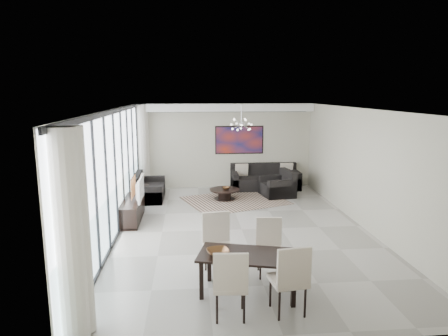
{
  "coord_description": "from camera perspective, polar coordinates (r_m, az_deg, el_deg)",
  "views": [
    {
      "loc": [
        -1.25,
        -9.17,
        3.29
      ],
      "look_at": [
        -0.3,
        1.45,
        1.25
      ],
      "focal_mm": 32.0,
      "sensor_mm": 36.0,
      "label": 1
    }
  ],
  "objects": [
    {
      "name": "rug",
      "position": [
        12.3,
        1.57,
        -4.66
      ],
      "size": [
        3.44,
        3.05,
        0.01
      ],
      "primitive_type": "cube",
      "rotation": [
        0.0,
        0.0,
        0.35
      ],
      "color": "black",
      "rests_on": "floor"
    },
    {
      "name": "soffit",
      "position": [
        13.54,
        0.21,
        8.63
      ],
      "size": [
        5.98,
        0.4,
        0.26
      ],
      "primitive_type": "cube",
      "color": "white",
      "rests_on": "room_shell"
    },
    {
      "name": "dining_chair_sw",
      "position": [
        5.96,
        0.92,
        -15.75
      ],
      "size": [
        0.53,
        0.53,
        1.08
      ],
      "color": "beige",
      "rests_on": "floor"
    },
    {
      "name": "side_table",
      "position": [
        12.24,
        -11.52,
        -3.23
      ],
      "size": [
        0.39,
        0.39,
        0.54
      ],
      "color": "black",
      "rests_on": "floor"
    },
    {
      "name": "loveseat",
      "position": [
        12.66,
        -10.83,
        -3.18
      ],
      "size": [
        0.89,
        1.59,
        0.79
      ],
      "color": "black",
      "rests_on": "floor"
    },
    {
      "name": "painting",
      "position": [
        13.85,
        2.21,
        4.02
      ],
      "size": [
        1.68,
        0.04,
        0.98
      ],
      "primitive_type": "cube",
      "color": "#AA2D17",
      "rests_on": "room_shell"
    },
    {
      "name": "dining_chair_ne",
      "position": [
        7.46,
        6.49,
        -10.48
      ],
      "size": [
        0.51,
        0.51,
        1.03
      ],
      "color": "beige",
      "rests_on": "floor"
    },
    {
      "name": "tv_console",
      "position": [
        10.69,
        -13.06,
        -5.88
      ],
      "size": [
        0.49,
        1.73,
        0.54
      ],
      "primitive_type": "cube",
      "color": "black",
      "rests_on": "floor"
    },
    {
      "name": "television",
      "position": [
        10.5,
        -12.35,
        -3.03
      ],
      "size": [
        0.13,
        0.98,
        0.57
      ],
      "primitive_type": "imported",
      "rotation": [
        0.0,
        0.0,
        1.57
      ],
      "color": "gray",
      "rests_on": "tv_console"
    },
    {
      "name": "armchair",
      "position": [
        12.91,
        7.78,
        -2.74
      ],
      "size": [
        1.09,
        1.14,
        0.83
      ],
      "color": "black",
      "rests_on": "floor"
    },
    {
      "name": "bowl_coffee",
      "position": [
        12.36,
        0.27,
        -2.88
      ],
      "size": [
        0.26,
        0.26,
        0.07
      ],
      "primitive_type": "imported",
      "rotation": [
        0.0,
        0.0,
        0.14
      ],
      "color": "brown",
      "rests_on": "coffee_table"
    },
    {
      "name": "bowl_dining",
      "position": [
        6.63,
        -0.87,
        -11.93
      ],
      "size": [
        0.42,
        0.42,
        0.09
      ],
      "primitive_type": "imported",
      "rotation": [
        0.0,
        0.0,
        0.17
      ],
      "color": "brown",
      "rests_on": "dining_table"
    },
    {
      "name": "dining_table",
      "position": [
        6.71,
        3.57,
        -12.88
      ],
      "size": [
        1.79,
        1.2,
        0.68
      ],
      "color": "black",
      "rests_on": "floor"
    },
    {
      "name": "room_shell",
      "position": [
        9.51,
        5.38,
        -0.38
      ],
      "size": [
        6.0,
        9.0,
        2.9
      ],
      "color": "#A8A39B",
      "rests_on": "ground"
    },
    {
      "name": "dining_chair_se",
      "position": [
        6.14,
        9.53,
        -14.91
      ],
      "size": [
        0.57,
        0.57,
        1.11
      ],
      "color": "beige",
      "rests_on": "floor"
    },
    {
      "name": "chandelier",
      "position": [
        11.81,
        2.48,
        6.25
      ],
      "size": [
        0.66,
        0.66,
        0.71
      ],
      "color": "silver",
      "rests_on": "room_shell"
    },
    {
      "name": "coffee_table",
      "position": [
        12.4,
        0.08,
        -3.67
      ],
      "size": [
        0.93,
        0.93,
        0.33
      ],
      "color": "black",
      "rests_on": "floor"
    },
    {
      "name": "sofa_main",
      "position": [
        13.83,
        5.87,
        -1.78
      ],
      "size": [
        2.32,
        0.95,
        0.84
      ],
      "color": "black",
      "rests_on": "floor"
    },
    {
      "name": "window_wall",
      "position": [
        9.49,
        -14.73,
        -0.61
      ],
      "size": [
        0.37,
        8.95,
        2.9
      ],
      "color": "white",
      "rests_on": "floor"
    },
    {
      "name": "dining_chair_nw",
      "position": [
        7.43,
        -0.98,
        -10.03
      ],
      "size": [
        0.58,
        0.58,
        1.12
      ],
      "color": "beige",
      "rests_on": "floor"
    }
  ]
}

